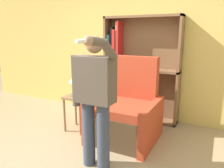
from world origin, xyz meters
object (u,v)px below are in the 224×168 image
bookcase (131,71)px  armchair (127,114)px  person_standing (94,96)px  table_lamp (77,80)px  side_table (77,103)px

bookcase → armchair: 1.04m
armchair → person_standing: (-0.03, -0.89, 0.52)m
armchair → table_lamp: (-0.84, -0.11, 0.49)m
side_table → person_standing: bearing=-43.7°
armchair → side_table: bearing=-172.3°
person_standing → table_lamp: bearing=136.3°
bookcase → side_table: size_ratio=3.19×
table_lamp → person_standing: bearing=-43.7°
person_standing → table_lamp: person_standing is taller
person_standing → armchair: bearing=88.1°
armchair → bookcase: bearing=108.0°
bookcase → armchair: size_ratio=1.53×
person_standing → bookcase: bearing=98.1°
armchair → side_table: size_ratio=2.09×
side_table → bookcase: bearing=59.8°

